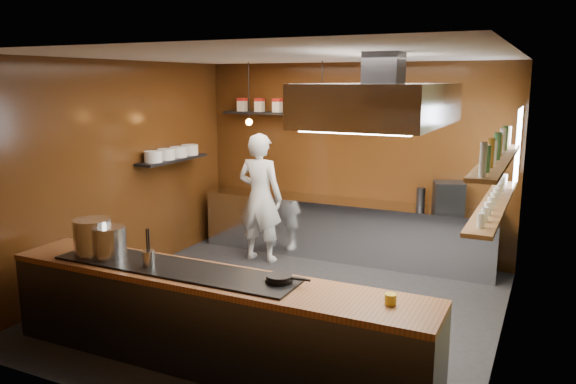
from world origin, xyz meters
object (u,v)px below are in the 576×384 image
Objects in this scene: stockpot_large at (93,237)px; stockpot_small at (109,242)px; extractor_hood at (383,104)px; espresso_machine at (449,196)px; chef at (260,198)px.

stockpot_large reaches higher than stockpot_small.
stockpot_small is (-2.48, -1.22, -1.41)m from extractor_hood.
espresso_machine is (0.25, 2.62, -1.40)m from extractor_hood.
stockpot_large is at bearing -155.56° from extractor_hood.
extractor_hood is 5.16× the size of stockpot_large.
stockpot_large is (-2.70, -1.23, -1.38)m from extractor_hood.
stockpot_large is at bearing -145.41° from espresso_machine.
chef is (0.07, 3.12, -0.12)m from stockpot_small.
chef reaches higher than espresso_machine.
stockpot_large is 1.14× the size of stockpot_small.
stockpot_large is at bearing -179.18° from stockpot_small.
espresso_machine is 2.77m from chef.
extractor_hood reaches higher than chef.
espresso_machine is at bearing 52.49° from stockpot_large.
extractor_hood is 4.86× the size of espresso_machine.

